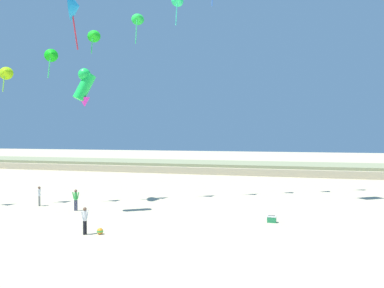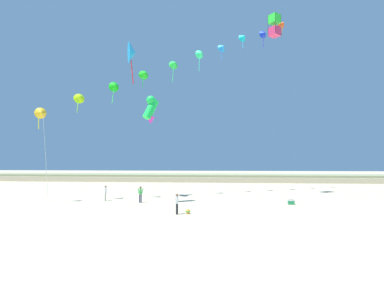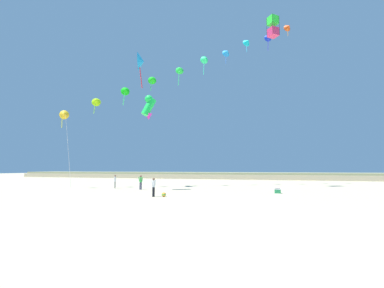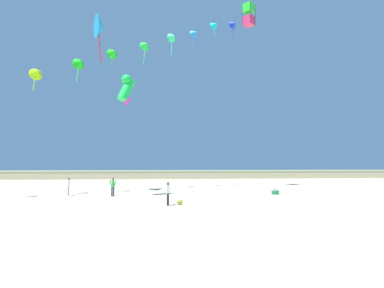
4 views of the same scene
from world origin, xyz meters
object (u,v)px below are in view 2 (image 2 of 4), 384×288
(person_near_left, at_px, (177,202))
(person_near_right, at_px, (140,193))
(person_mid_center, at_px, (105,192))
(large_kite_low_lead, at_px, (151,109))
(beach_cooler, at_px, (291,202))
(beach_ball, at_px, (188,211))
(large_kite_high_solo, at_px, (275,26))
(large_kite_mid_trail, at_px, (132,53))

(person_near_left, bearing_deg, person_near_right, 126.56)
(person_near_left, distance_m, person_mid_center, 11.09)
(person_near_left, distance_m, large_kite_low_lead, 10.69)
(beach_cooler, distance_m, beach_ball, 10.87)
(large_kite_high_solo, bearing_deg, person_near_left, -125.06)
(large_kite_low_lead, bearing_deg, person_near_right, 157.20)
(beach_cooler, bearing_deg, large_kite_low_lead, -177.53)
(person_near_left, bearing_deg, beach_ball, 19.64)
(beach_ball, bearing_deg, person_near_left, -160.36)
(person_mid_center, xyz_separation_m, large_kite_mid_trail, (1.95, 2.17, 15.37))
(person_near_left, relative_size, large_kite_high_solo, 0.58)
(person_mid_center, xyz_separation_m, large_kite_high_solo, (18.55, 7.20, 20.06))
(beach_ball, bearing_deg, large_kite_high_solo, 56.63)
(person_near_right, distance_m, large_kite_low_lead, 8.38)
(large_kite_low_lead, bearing_deg, person_mid_center, 164.53)
(person_near_left, distance_m, beach_cooler, 11.72)
(person_mid_center, bearing_deg, beach_ball, -36.20)
(large_kite_high_solo, relative_size, beach_ball, 7.42)
(large_kite_high_solo, xyz_separation_m, beach_cooler, (-0.18, -8.01, -20.75))
(person_near_left, bearing_deg, large_kite_low_lead, 121.48)
(large_kite_mid_trail, bearing_deg, large_kite_high_solo, 16.85)
(large_kite_low_lead, height_order, beach_ball, large_kite_low_lead)
(person_near_left, distance_m, large_kite_mid_trail, 19.12)
(person_near_right, height_order, large_kite_low_lead, large_kite_low_lead)
(person_near_right, xyz_separation_m, person_mid_center, (-3.94, 0.94, -0.02))
(person_near_right, xyz_separation_m, large_kite_high_solo, (14.62, 8.14, 20.04))
(large_kite_high_solo, bearing_deg, person_near_right, -150.89)
(person_near_right, distance_m, beach_cooler, 14.45)
(person_mid_center, xyz_separation_m, beach_cooler, (18.37, -0.81, -0.69))
(beach_cooler, relative_size, beach_ball, 1.59)
(large_kite_mid_trail, bearing_deg, large_kite_low_lead, -49.28)
(large_kite_low_lead, xyz_separation_m, large_kite_mid_trail, (-3.06, 3.56, 7.05))
(person_near_left, xyz_separation_m, large_kite_mid_trail, (-6.57, 9.28, 15.37))
(large_kite_mid_trail, height_order, beach_cooler, large_kite_mid_trail)
(large_kite_low_lead, xyz_separation_m, beach_ball, (4.31, -5.43, -9.05))
(large_kite_high_solo, distance_m, beach_cooler, 22.24)
(beach_ball, bearing_deg, person_mid_center, 143.80)
(large_kite_mid_trail, distance_m, beach_ball, 19.86)
(beach_ball, bearing_deg, person_near_right, 132.44)
(large_kite_low_lead, distance_m, large_kite_mid_trail, 8.47)
(beach_cooler, bearing_deg, person_near_right, -179.50)
(beach_cooler, bearing_deg, person_near_left, -147.44)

